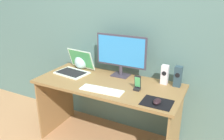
{
  "coord_description": "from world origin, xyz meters",
  "views": [
    {
      "loc": [
        0.98,
        -1.81,
        1.6
      ],
      "look_at": [
        0.06,
        -0.02,
        0.86
      ],
      "focal_mm": 36.14,
      "sensor_mm": 36.0,
      "label": 1
    }
  ],
  "objects": [
    {
      "name": "wall_back",
      "position": [
        0.0,
        0.4,
        1.25
      ],
      "size": [
        6.0,
        0.04,
        2.5
      ],
      "primitive_type": "cube",
      "color": "slate",
      "rests_on": "ground_plane"
    },
    {
      "name": "desk",
      "position": [
        0.0,
        0.0,
        0.57
      ],
      "size": [
        1.46,
        0.64,
        0.71
      ],
      "color": "olive",
      "rests_on": "ground_plane"
    },
    {
      "name": "monitor",
      "position": [
        0.04,
        0.22,
        0.96
      ],
      "size": [
        0.55,
        0.14,
        0.44
      ],
      "color": "#3D3743",
      "rests_on": "desk"
    },
    {
      "name": "speaker_right",
      "position": [
        0.63,
        0.23,
        0.81
      ],
      "size": [
        0.07,
        0.07,
        0.2
      ],
      "color": "#2B414D",
      "rests_on": "desk"
    },
    {
      "name": "speaker_near_monitor",
      "position": [
        0.5,
        0.23,
        0.81
      ],
      "size": [
        0.07,
        0.06,
        0.19
      ],
      "color": "silver",
      "rests_on": "desk"
    },
    {
      "name": "laptop",
      "position": [
        -0.46,
        0.09,
        0.76
      ],
      "size": [
        0.38,
        0.35,
        0.24
      ],
      "color": "white",
      "rests_on": "desk"
    },
    {
      "name": "fishbowl",
      "position": [
        -0.47,
        0.23,
        0.79
      ],
      "size": [
        0.17,
        0.17,
        0.17
      ],
      "primitive_type": "sphere",
      "color": "silver",
      "rests_on": "desk"
    },
    {
      "name": "keyboard_external",
      "position": [
        0.04,
        -0.19,
        0.72
      ],
      "size": [
        0.41,
        0.15,
        0.01
      ],
      "primitive_type": "cube",
      "rotation": [
        0.0,
        0.0,
        0.06
      ],
      "color": "white",
      "rests_on": "desk"
    },
    {
      "name": "mousepad",
      "position": [
        0.56,
        -0.18,
        0.71
      ],
      "size": [
        0.25,
        0.2,
        0.0
      ],
      "primitive_type": "cube",
      "color": "black",
      "rests_on": "desk"
    },
    {
      "name": "mouse",
      "position": [
        0.56,
        -0.2,
        0.73
      ],
      "size": [
        0.06,
        0.1,
        0.04
      ],
      "primitive_type": "ellipsoid",
      "rotation": [
        0.0,
        0.0,
        -0.04
      ],
      "color": "black",
      "rests_on": "mousepad"
    },
    {
      "name": "phone_in_dock",
      "position": [
        0.32,
        -0.03,
        0.76
      ],
      "size": [
        0.06,
        0.05,
        0.14
      ],
      "color": "black",
      "rests_on": "desk"
    }
  ]
}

